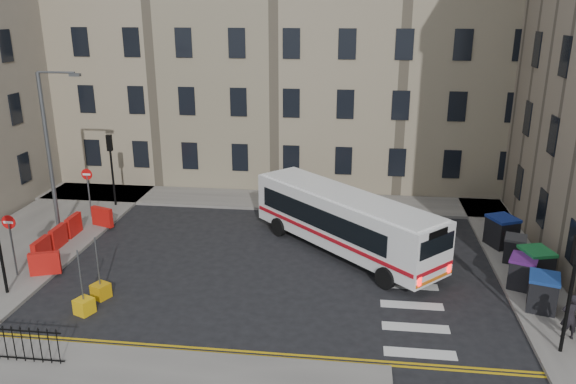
% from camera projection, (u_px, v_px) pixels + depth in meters
% --- Properties ---
extents(ground, '(120.00, 120.00, 0.00)m').
position_uv_depth(ground, '(314.00, 268.00, 24.82)').
color(ground, black).
rests_on(ground, ground).
extents(pavement_north, '(36.00, 3.20, 0.15)m').
position_uv_depth(pavement_north, '(226.00, 198.00, 33.60)').
color(pavement_north, slate).
rests_on(pavement_north, ground).
extents(pavement_east, '(2.40, 26.00, 0.15)m').
position_uv_depth(pavement_east, '(504.00, 241.00, 27.52)').
color(pavement_east, slate).
rests_on(pavement_east, ground).
extents(pavement_west, '(6.00, 22.00, 0.15)m').
position_uv_depth(pavement_west, '(30.00, 242.00, 27.37)').
color(pavement_west, slate).
rests_on(pavement_west, ground).
extents(terrace_north, '(38.30, 10.80, 17.20)m').
position_uv_depth(terrace_north, '(230.00, 44.00, 37.53)').
color(terrace_north, gray).
rests_on(terrace_north, ground).
extents(traffic_light_east, '(0.28, 0.22, 4.10)m').
position_uv_depth(traffic_light_east, '(573.00, 277.00, 17.74)').
color(traffic_light_east, black).
rests_on(traffic_light_east, pavement_east).
extents(traffic_light_nw, '(0.28, 0.22, 4.10)m').
position_uv_depth(traffic_light_nw, '(111.00, 159.00, 31.44)').
color(traffic_light_nw, black).
rests_on(traffic_light_nw, pavement_west).
extents(streetlamp, '(0.50, 0.22, 8.14)m').
position_uv_depth(streetlamp, '(49.00, 153.00, 26.86)').
color(streetlamp, '#595B5E').
rests_on(streetlamp, pavement_west).
extents(no_entry_north, '(0.60, 0.08, 3.00)m').
position_uv_depth(no_entry_north, '(88.00, 183.00, 29.87)').
color(no_entry_north, '#595B5E').
rests_on(no_entry_north, pavement_west).
extents(no_entry_south, '(0.60, 0.08, 3.00)m').
position_uv_depth(no_entry_south, '(10.00, 233.00, 23.27)').
color(no_entry_south, '#595B5E').
rests_on(no_entry_south, pavement_west).
extents(roadworks_barriers, '(1.66, 6.26, 1.00)m').
position_uv_depth(roadworks_barriers, '(66.00, 237.00, 26.47)').
color(roadworks_barriers, red).
rests_on(roadworks_barriers, pavement_west).
extents(bus, '(9.03, 8.92, 2.82)m').
position_uv_depth(bus, '(344.00, 220.00, 25.93)').
color(bus, white).
rests_on(bus, ground).
extents(wheelie_bin_a, '(1.37, 1.48, 1.35)m').
position_uv_depth(wheelie_bin_a, '(543.00, 292.00, 21.01)').
color(wheelie_bin_a, black).
rests_on(wheelie_bin_a, pavement_east).
extents(wheelie_bin_b, '(1.39, 1.48, 1.30)m').
position_uv_depth(wheelie_bin_b, '(523.00, 272.00, 22.68)').
color(wheelie_bin_b, black).
rests_on(wheelie_bin_b, pavement_east).
extents(wheelie_bin_c, '(1.41, 1.53, 1.40)m').
position_uv_depth(wheelie_bin_c, '(535.00, 265.00, 23.14)').
color(wheelie_bin_c, black).
rests_on(wheelie_bin_c, pavement_east).
extents(wheelie_bin_d, '(1.18, 1.27, 1.15)m').
position_uv_depth(wheelie_bin_d, '(515.00, 249.00, 25.02)').
color(wheelie_bin_d, black).
rests_on(wheelie_bin_d, pavement_east).
extents(wheelie_bin_e, '(1.58, 1.66, 1.44)m').
position_uv_depth(wheelie_bin_e, '(502.00, 231.00, 26.59)').
color(wheelie_bin_e, black).
rests_on(wheelie_bin_e, pavement_east).
extents(pedestrian, '(0.63, 0.44, 1.67)m').
position_uv_depth(pedestrian, '(570.00, 317.00, 19.06)').
color(pedestrian, black).
rests_on(pedestrian, pavement_east).
extents(bollard_yellow, '(0.79, 0.79, 0.60)m').
position_uv_depth(bollard_yellow, '(101.00, 291.00, 22.20)').
color(bollard_yellow, '#D0920B').
rests_on(bollard_yellow, ground).
extents(bollard_chevron, '(0.78, 0.78, 0.60)m').
position_uv_depth(bollard_chevron, '(84.00, 306.00, 21.07)').
color(bollard_chevron, '#F2B50E').
rests_on(bollard_chevron, ground).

